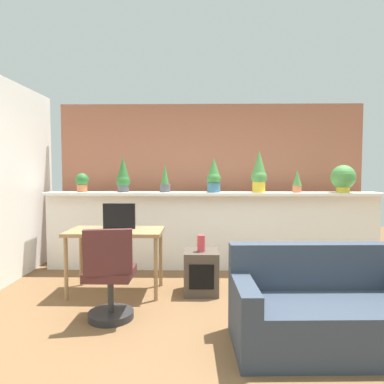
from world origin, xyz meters
The scene contains 17 objects.
ground_plane centered at (0.00, 0.00, 0.00)m, with size 12.00×12.00×0.00m, color brown.
divider_wall centered at (0.00, 2.00, 0.55)m, with size 4.80×0.16×1.09m, color white.
plant_shelf centered at (0.00, 1.96, 1.11)m, with size 4.80×0.38×0.04m, color white.
brick_wall_behind centered at (0.00, 2.60, 1.25)m, with size 4.80×0.10×2.50m, color #AD664C.
potted_plant_0 centered at (-1.89, 2.00, 1.28)m, with size 0.19×0.19×0.27m.
potted_plant_1 centered at (-1.29, 1.99, 1.37)m, with size 0.20×0.20×0.51m.
potted_plant_2 centered at (-0.68, 1.97, 1.31)m, with size 0.15×0.15×0.41m.
potted_plant_3 centered at (0.02, 1.94, 1.36)m, with size 0.20×0.20×0.49m.
potted_plant_4 centered at (0.67, 1.95, 1.42)m, with size 0.23×0.23×0.60m.
potted_plant_5 centered at (1.21, 1.94, 1.30)m, with size 0.13×0.13×0.32m.
potted_plant_6 centered at (1.86, 1.94, 1.34)m, with size 0.34×0.34×0.39m.
desk centered at (-1.17, 0.99, 0.67)m, with size 1.10×0.60×0.75m.
tv_monitor centered at (-1.14, 1.07, 0.90)m, with size 0.38×0.04×0.30m, color black.
office_chair centered at (-1.04, 0.21, 0.39)m, with size 0.47×0.48×0.91m.
side_cube_shelf centered at (-0.16, 1.00, 0.25)m, with size 0.40×0.41×0.50m.
vase_on_shelf centered at (-0.16, 0.97, 0.60)m, with size 0.09×0.09×0.19m, color #CC3D47.
couch centered at (0.87, -0.22, 0.28)m, with size 1.58×0.81×0.80m.
Camera 1 is at (-0.19, -3.04, 1.44)m, focal length 32.61 mm.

